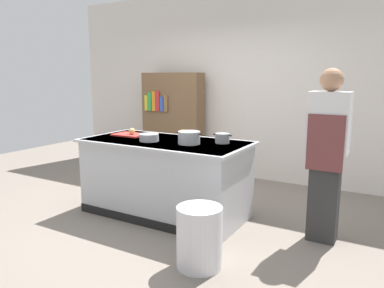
% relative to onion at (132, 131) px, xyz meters
% --- Properties ---
extents(ground_plane, '(10.00, 10.00, 0.00)m').
position_rel_onion_xyz_m(ground_plane, '(0.55, -0.07, -0.96)').
color(ground_plane, slate).
extents(back_wall, '(6.40, 0.12, 3.00)m').
position_rel_onion_xyz_m(back_wall, '(0.55, 2.03, 0.54)').
color(back_wall, silver).
rests_on(back_wall, ground_plane).
extents(counter_island, '(1.98, 0.98, 0.90)m').
position_rel_onion_xyz_m(counter_island, '(0.55, -0.07, -0.50)').
color(counter_island, '#B7BABF').
rests_on(counter_island, ground_plane).
extents(cutting_board, '(0.40, 0.28, 0.02)m').
position_rel_onion_xyz_m(cutting_board, '(-0.05, 0.02, -0.05)').
color(cutting_board, red).
rests_on(cutting_board, counter_island).
extents(onion, '(0.08, 0.08, 0.08)m').
position_rel_onion_xyz_m(onion, '(0.00, 0.00, 0.00)').
color(onion, tan).
rests_on(onion, cutting_board).
extents(stock_pot, '(0.31, 0.25, 0.14)m').
position_rel_onion_xyz_m(stock_pot, '(0.90, -0.11, 0.01)').
color(stock_pot, '#B7BABF').
rests_on(stock_pot, counter_island).
extents(sauce_pan, '(0.23, 0.16, 0.11)m').
position_rel_onion_xyz_m(sauce_pan, '(1.20, 0.12, -0.00)').
color(sauce_pan, '#99999E').
rests_on(sauce_pan, counter_island).
extents(mixing_bowl, '(0.23, 0.23, 0.09)m').
position_rel_onion_xyz_m(mixing_bowl, '(0.41, -0.19, -0.02)').
color(mixing_bowl, '#B7BABF').
rests_on(mixing_bowl, counter_island).
extents(juice_cup, '(0.07, 0.07, 0.10)m').
position_rel_onion_xyz_m(juice_cup, '(0.65, 0.19, -0.01)').
color(juice_cup, yellow).
rests_on(juice_cup, counter_island).
extents(trash_bin, '(0.40, 0.40, 0.55)m').
position_rel_onion_xyz_m(trash_bin, '(1.52, -0.97, -0.69)').
color(trash_bin, silver).
rests_on(trash_bin, ground_plane).
extents(person_chef, '(0.38, 0.25, 1.72)m').
position_rel_onion_xyz_m(person_chef, '(2.33, 0.12, -0.05)').
color(person_chef, '#2D2D2D').
rests_on(person_chef, ground_plane).
extents(bookshelf, '(1.10, 0.31, 1.70)m').
position_rel_onion_xyz_m(bookshelf, '(-0.52, 1.73, -0.11)').
color(bookshelf, brown).
rests_on(bookshelf, ground_plane).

